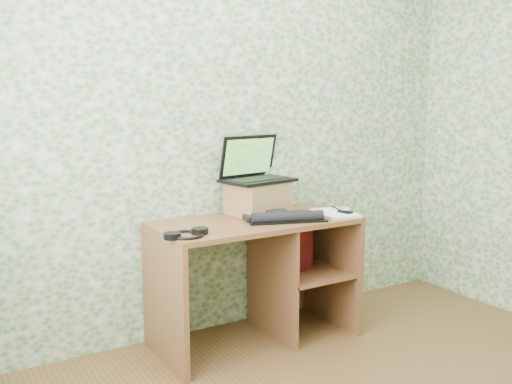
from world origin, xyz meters
TOP-DOWN VIEW (x-y plane):
  - wall_back at (0.00, 1.75)m, footprint 3.50×0.00m
  - desk at (0.08, 1.47)m, footprint 1.20×0.60m
  - riser at (0.11, 1.58)m, footprint 0.38×0.33m
  - laptop at (0.11, 1.63)m, footprint 0.47×0.37m
  - keyboard at (0.13, 1.34)m, footprint 0.47×0.36m
  - headphones at (-0.52, 1.27)m, footprint 0.26×0.21m
  - notepad at (0.52, 1.33)m, footprint 0.25×0.33m
  - mouse at (0.55, 1.27)m, footprint 0.07×0.10m
  - pen at (0.59, 1.41)m, footprint 0.05×0.14m
  - red_box at (0.28, 1.44)m, footprint 0.29×0.16m

SIDE VIEW (x-z plane):
  - desk at x=0.08m, z-range 0.11..0.86m
  - red_box at x=0.28m, z-range 0.39..0.72m
  - notepad at x=0.52m, z-range 0.75..0.76m
  - headphones at x=-0.52m, z-range 0.75..0.78m
  - pen at x=0.59m, z-range 0.76..0.77m
  - keyboard at x=0.13m, z-range 0.74..0.80m
  - mouse at x=0.55m, z-range 0.76..0.80m
  - riser at x=0.11m, z-range 0.75..0.95m
  - laptop at x=0.11m, z-range 0.88..1.16m
  - wall_back at x=0.00m, z-range -0.45..3.05m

